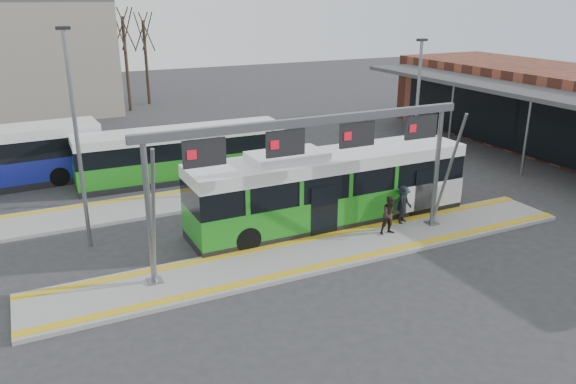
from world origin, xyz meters
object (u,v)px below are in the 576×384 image
(passenger_b, at_px, (390,215))
(passenger_c, at_px, (403,204))
(gantry, at_px, (315,145))
(passenger_a, at_px, (403,204))
(hero_bus, at_px, (330,189))

(passenger_b, xyz_separation_m, passenger_c, (1.30, 0.89, -0.03))
(gantry, distance_m, passenger_c, 5.97)
(passenger_a, bearing_deg, passenger_c, 23.73)
(gantry, relative_size, hero_bus, 1.04)
(passenger_b, bearing_deg, passenger_a, 37.00)
(passenger_c, bearing_deg, passenger_b, -156.97)
(hero_bus, height_order, passenger_a, hero_bus)
(passenger_a, bearing_deg, passenger_b, 179.70)
(hero_bus, relative_size, passenger_b, 7.66)
(passenger_a, distance_m, passenger_c, 0.16)
(passenger_b, bearing_deg, passenger_c, 39.21)
(passenger_a, relative_size, passenger_b, 1.02)
(passenger_a, xyz_separation_m, passenger_c, (0.08, 0.12, -0.04))
(passenger_a, distance_m, passenger_b, 1.44)
(passenger_b, relative_size, passenger_c, 1.04)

